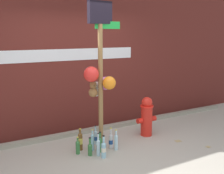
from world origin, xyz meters
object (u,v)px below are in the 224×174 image
at_px(memorial_post, 100,71).
at_px(bottle_2, 78,147).
at_px(bottle_9, 80,141).
at_px(bottle_5, 92,142).
at_px(bottle_8, 102,140).
at_px(bottle_1, 100,144).
at_px(bottle_4, 90,148).
at_px(bottle_3, 111,140).
at_px(bottle_0, 116,142).
at_px(bottle_6, 104,149).
at_px(bottle_10, 98,147).
at_px(fire_hydrant, 147,116).
at_px(bottle_7, 96,137).

bearing_deg(memorial_post, bottle_2, 175.34).
bearing_deg(bottle_9, bottle_2, -127.66).
xyz_separation_m(bottle_5, bottle_8, (0.22, 0.06, -0.03)).
bearing_deg(bottle_1, bottle_4, -168.78).
xyz_separation_m(bottle_1, bottle_3, (0.24, 0.05, -0.00)).
bearing_deg(bottle_0, memorial_post, 149.68).
relative_size(bottle_3, bottle_6, 0.98).
xyz_separation_m(bottle_3, bottle_5, (-0.33, 0.07, 0.02)).
relative_size(bottle_4, bottle_10, 0.80).
distance_m(bottle_1, bottle_6, 0.23).
bearing_deg(bottle_3, bottle_9, 159.33).
height_order(memorial_post, bottle_1, memorial_post).
relative_size(bottle_2, bottle_10, 0.77).
xyz_separation_m(memorial_post, fire_hydrant, (1.12, 0.17, -1.01)).
distance_m(bottle_0, bottle_8, 0.29).
height_order(bottle_2, bottle_5, bottle_5).
relative_size(fire_hydrant, bottle_8, 2.19).
relative_size(fire_hydrant, bottle_4, 2.47).
relative_size(fire_hydrant, bottle_1, 2.15).
relative_size(bottle_3, bottle_5, 0.99).
height_order(bottle_6, bottle_8, bottle_6).
relative_size(memorial_post, bottle_2, 8.28).
height_order(bottle_0, bottle_1, bottle_0).
bearing_deg(bottle_1, bottle_2, 162.92).
bearing_deg(fire_hydrant, bottle_0, -160.43).
distance_m(bottle_7, bottle_9, 0.36).
height_order(bottle_7, bottle_10, bottle_10).
bearing_deg(bottle_5, fire_hydrant, 5.98).
relative_size(memorial_post, bottle_1, 6.90).
bearing_deg(bottle_7, bottle_5, -127.15).
height_order(memorial_post, fire_hydrant, memorial_post).
height_order(bottle_2, bottle_8, bottle_8).
relative_size(bottle_2, bottle_6, 0.79).
bearing_deg(memorial_post, fire_hydrant, 8.81).
xyz_separation_m(fire_hydrant, bottle_4, (-1.37, -0.29, -0.27)).
relative_size(bottle_1, bottle_8, 1.02).
height_order(bottle_1, bottle_6, bottle_6).
height_order(bottle_4, bottle_5, bottle_5).
height_order(bottle_0, bottle_9, bottle_9).
relative_size(bottle_0, bottle_7, 1.04).
height_order(fire_hydrant, bottle_8, fire_hydrant).
distance_m(fire_hydrant, bottle_9, 1.45).
bearing_deg(bottle_5, bottle_1, -53.58).
xyz_separation_m(bottle_6, bottle_10, (-0.04, 0.11, 0.01)).
relative_size(bottle_1, bottle_9, 0.93).
height_order(memorial_post, bottle_2, memorial_post).
xyz_separation_m(bottle_5, bottle_9, (-0.18, 0.12, 0.01)).
bearing_deg(bottle_3, bottle_2, 173.90).
height_order(bottle_4, bottle_7, bottle_7).
xyz_separation_m(bottle_0, bottle_9, (-0.55, 0.30, 0.02)).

